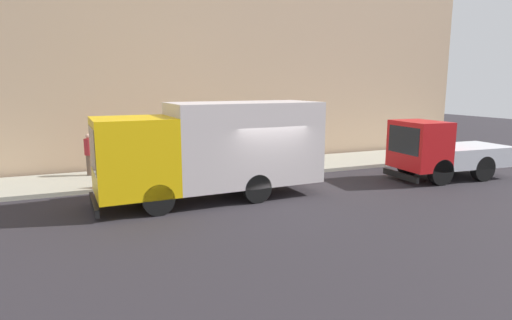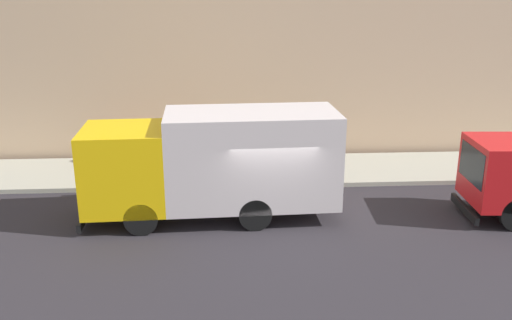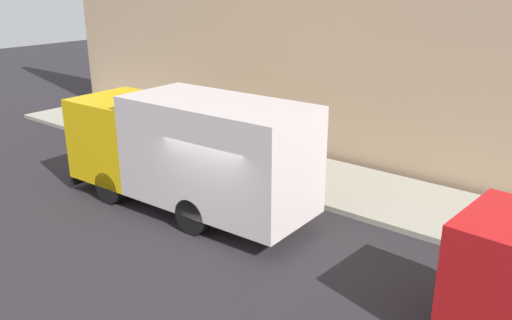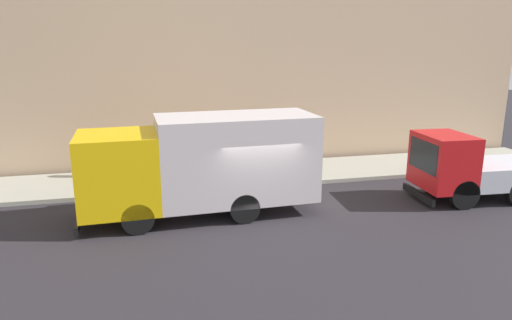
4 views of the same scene
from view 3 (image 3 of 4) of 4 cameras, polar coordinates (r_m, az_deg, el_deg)
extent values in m
plane|color=#282529|center=(13.79, -4.14, -7.96)|extent=(80.00, 80.00, 0.00)
cube|color=#A4A190|center=(17.22, 6.69, -2.06)|extent=(3.51, 30.00, 0.16)
cube|color=yellow|center=(16.56, -13.95, 2.45)|extent=(2.50, 2.49, 2.38)
cube|color=black|center=(17.38, -16.53, 3.99)|extent=(2.02, 0.14, 1.33)
cube|color=silver|center=(13.92, -4.07, 0.70)|extent=(2.61, 5.18, 2.79)
cube|color=black|center=(17.94, -16.17, -1.20)|extent=(2.31, 0.21, 0.24)
cylinder|color=black|center=(15.97, -15.38, -2.82)|extent=(0.34, 0.98, 0.96)
cylinder|color=black|center=(17.23, -9.95, -0.77)|extent=(0.34, 0.98, 0.96)
cylinder|color=black|center=(13.71, -6.80, -5.97)|extent=(0.34, 0.98, 0.96)
cylinder|color=black|center=(15.17, -1.36, -3.29)|extent=(0.34, 0.98, 0.96)
cube|color=red|center=(10.37, 25.21, -10.43)|extent=(2.23, 1.69, 1.92)
cube|color=black|center=(10.46, 21.39, -8.20)|extent=(1.81, 0.16, 1.07)
cube|color=black|center=(11.17, 20.10, -14.60)|extent=(2.07, 0.23, 0.24)
cylinder|color=#412E4A|center=(18.61, -0.79, 1.34)|extent=(0.27, 0.27, 0.84)
cylinder|color=#A41A2B|center=(18.39, -0.80, 3.59)|extent=(0.36, 0.36, 0.68)
sphere|color=brown|center=(18.28, -0.81, 4.96)|extent=(0.23, 0.23, 0.23)
cylinder|color=brown|center=(20.96, -4.78, 3.36)|extent=(0.38, 0.38, 0.85)
cylinder|color=maroon|center=(20.76, -4.84, 5.38)|extent=(0.51, 0.51, 0.67)
sphere|color=#D1A28A|center=(20.66, -4.87, 6.56)|extent=(0.21, 0.21, 0.21)
cone|color=orange|center=(19.23, -9.33, 1.40)|extent=(0.46, 0.46, 0.66)
camera|label=1|loc=(15.02, -64.94, -1.37)|focal=29.69mm
camera|label=2|loc=(11.60, -84.21, 4.78)|focal=38.66mm
camera|label=4|loc=(12.79, -73.33, 2.10)|focal=32.48mm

